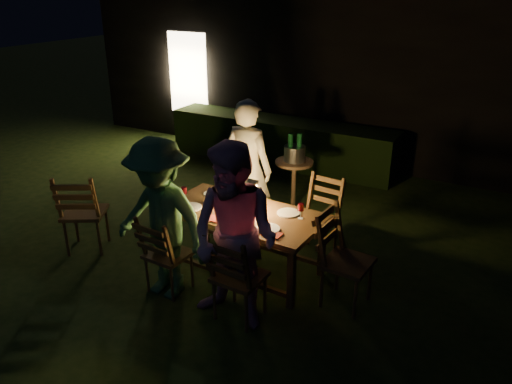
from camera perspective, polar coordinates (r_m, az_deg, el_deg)
The scene contains 29 objects.
garden_envelope at distance 10.79m, azimuth 11.19°, elevation 14.65°, with size 40.00×40.00×3.20m.
dining_table at distance 5.53m, azimuth -1.52°, elevation -2.94°, with size 1.81×0.96×0.74m.
chair_near_left at distance 5.42m, azimuth -10.03°, elevation -8.43°, with size 0.44×0.47×0.94m.
chair_near_right at distance 4.93m, azimuth -1.99°, elevation -11.26°, with size 0.47×0.50×1.01m.
chair_far_left at distance 6.50m, azimuth -1.11°, elevation -2.59°, with size 0.40×0.43×0.90m.
chair_far_right at distance 6.06m, azimuth 6.92°, elevation -4.47°, with size 0.49×0.52×1.00m.
chair_end at distance 5.21m, azimuth 10.08°, elevation -9.43°, with size 0.54×0.50×1.05m.
chair_spare at distance 6.44m, azimuth -18.87°, elevation -3.66°, with size 0.67×0.68×1.07m.
person_house_side at distance 6.29m, azimuth -0.89°, elevation 2.69°, with size 0.65×0.43×1.79m, color beige.
person_opp_right at distance 4.58m, azimuth -2.44°, elevation -5.30°, with size 0.88×0.69×1.82m, color #BE82A8.
person_opp_left at distance 5.11m, azimuth -10.84°, elevation -3.15°, with size 1.11×0.64×1.72m, color #356A3F.
lantern at distance 5.44m, azimuth -0.81°, elevation -0.68°, with size 0.16×0.16×0.35m.
plate_far_left at distance 5.94m, azimuth -4.81°, elevation -0.21°, with size 0.25×0.25×0.01m, color white.
plate_near_left at distance 5.63m, azimuth -7.45°, elevation -1.72°, with size 0.25×0.25×0.01m, color white.
plate_far_right at distance 5.46m, azimuth 3.71°, elevation -2.40°, with size 0.25×0.25×0.01m, color white.
plate_near_right at distance 5.11m, azimuth 1.36°, elevation -4.22°, with size 0.25×0.25×0.01m, color white.
wineglass_a at distance 5.82m, azimuth -2.50°, elevation 0.20°, with size 0.06×0.06×0.18m, color #59070F, non-canonical shape.
wineglass_b at distance 5.77m, azimuth -8.19°, elevation -0.26°, with size 0.06×0.06×0.18m, color #59070F, non-canonical shape.
wineglass_c at distance 5.10m, azimuth -0.43°, elevation -3.27°, with size 0.06×0.06×0.18m, color #59070F, non-canonical shape.
wineglass_d at distance 5.32m, azimuth 5.14°, elevation -2.19°, with size 0.06×0.06×0.18m, color #59070F, non-canonical shape.
wineglass_e at distance 5.29m, azimuth -4.22°, elevation -2.33°, with size 0.06×0.06×0.18m, color silver, non-canonical shape.
bottle_table at distance 5.57m, azimuth -3.70°, elevation -0.37°, with size 0.07×0.07×0.28m, color #0F471E.
napkin_left at distance 5.33m, azimuth -4.76°, elevation -3.08°, with size 0.18×0.14×0.01m, color red.
napkin_right at distance 5.01m, azimuth 1.89°, elevation -4.86°, with size 0.18×0.14×0.01m, color red.
phone at distance 5.62m, azimuth -8.52°, elevation -1.88°, with size 0.14×0.07×0.01m, color black.
side_table at distance 7.10m, azimuth 4.39°, elevation 2.91°, with size 0.54×0.54×0.73m.
ice_bucket at distance 7.04m, azimuth 4.43°, elevation 4.41°, with size 0.30×0.30×0.22m, color #A5A8AD.
bottle_bucket_a at distance 7.01m, azimuth 3.94°, elevation 4.77°, with size 0.07×0.07×0.32m, color #0F471E.
bottle_bucket_b at distance 7.04m, azimuth 4.95°, elevation 4.82°, with size 0.07×0.07×0.32m, color #0F471E.
Camera 1 is at (3.31, -4.00, 3.09)m, focal length 35.00 mm.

